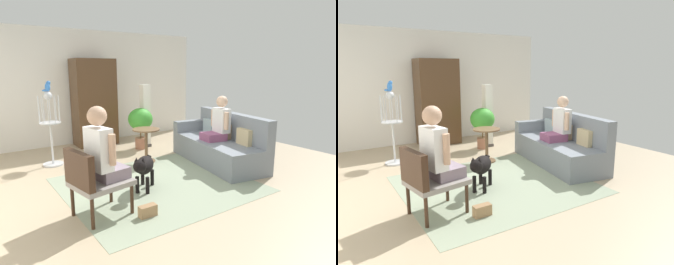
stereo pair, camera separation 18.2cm
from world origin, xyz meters
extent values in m
plane|color=tan|center=(0.00, 0.00, 0.00)|extent=(7.57, 7.57, 0.00)
cube|color=silver|center=(0.00, 3.22, 1.31)|extent=(6.12, 0.12, 2.62)
cube|color=gray|center=(-0.10, -0.17, 0.00)|extent=(2.70, 2.47, 0.01)
cube|color=slate|center=(1.43, 0.12, 0.22)|extent=(1.19, 2.18, 0.45)
cube|color=slate|center=(1.76, 0.06, 0.69)|extent=(0.54, 2.06, 0.49)
cube|color=slate|center=(1.60, 1.05, 0.56)|extent=(0.86, 0.33, 0.22)
cube|color=#C6B284|center=(1.54, -0.42, 0.59)|extent=(0.15, 0.33, 0.28)
cube|color=tan|center=(1.64, 0.14, 0.59)|extent=(0.15, 0.30, 0.28)
cube|color=#9EB2B7|center=(1.74, 0.69, 0.59)|extent=(0.16, 0.34, 0.28)
cylinder|color=#382316|center=(-0.94, -0.33, 0.19)|extent=(0.04, 0.04, 0.38)
cylinder|color=#382316|center=(-0.86, -0.78, 0.19)|extent=(0.04, 0.04, 0.38)
cylinder|color=#382316|center=(-1.48, -0.42, 0.19)|extent=(0.04, 0.04, 0.38)
cylinder|color=#382316|center=(-1.40, -0.87, 0.19)|extent=(0.04, 0.04, 0.38)
cube|color=gray|center=(-1.17, -0.60, 0.41)|extent=(0.73, 0.65, 0.06)
cube|color=#382316|center=(-1.45, -0.65, 0.64)|extent=(0.17, 0.56, 0.41)
cube|color=#8A4A71|center=(1.33, 0.14, 0.52)|extent=(0.45, 0.41, 0.14)
cube|color=white|center=(1.50, 0.11, 0.81)|extent=(0.24, 0.37, 0.45)
sphere|color=#DDB293|center=(1.50, 0.11, 1.16)|extent=(0.21, 0.21, 0.21)
cylinder|color=#DDB293|center=(1.42, -0.09, 0.83)|extent=(0.08, 0.08, 0.31)
cylinder|color=#DDB293|center=(1.50, 0.33, 0.83)|extent=(0.08, 0.08, 0.31)
cube|color=gray|center=(-1.04, -0.58, 0.51)|extent=(0.42, 0.42, 0.14)
cube|color=white|center=(-1.19, -0.60, 0.83)|extent=(0.24, 0.39, 0.51)
sphere|color=tan|center=(-1.19, -0.60, 1.22)|extent=(0.23, 0.23, 0.23)
cylinder|color=tan|center=(-1.19, -0.37, 0.86)|extent=(0.08, 0.08, 0.35)
cylinder|color=tan|center=(-1.11, -0.81, 0.86)|extent=(0.08, 0.08, 0.35)
cylinder|color=brown|center=(0.36, 0.93, 0.63)|extent=(0.51, 0.51, 0.02)
cylinder|color=brown|center=(0.36, 0.93, 0.31)|extent=(0.06, 0.06, 0.62)
cylinder|color=brown|center=(0.36, 0.93, 0.01)|extent=(0.34, 0.34, 0.03)
ellipsoid|color=black|center=(-0.34, -0.20, 0.37)|extent=(0.50, 0.51, 0.25)
sphere|color=black|center=(-0.54, -0.42, 0.45)|extent=(0.19, 0.19, 0.19)
cone|color=black|center=(-0.51, -0.45, 0.54)|extent=(0.06, 0.06, 0.06)
cone|color=black|center=(-0.57, -0.38, 0.54)|extent=(0.06, 0.06, 0.06)
cylinder|color=black|center=(-0.13, 0.02, 0.41)|extent=(0.15, 0.16, 0.10)
cylinder|color=black|center=(-0.40, -0.38, 0.12)|extent=(0.06, 0.06, 0.25)
cylinder|color=black|center=(-0.51, -0.27, 0.12)|extent=(0.06, 0.06, 0.25)
cylinder|color=black|center=(-0.17, -0.14, 0.12)|extent=(0.06, 0.06, 0.25)
cylinder|color=black|center=(-0.28, -0.03, 0.12)|extent=(0.06, 0.06, 0.25)
cylinder|color=silver|center=(-1.15, 1.75, 0.01)|extent=(0.36, 0.36, 0.03)
cylinder|color=silver|center=(-1.15, 1.75, 0.39)|extent=(0.04, 0.04, 0.78)
cylinder|color=silver|center=(-1.15, 1.75, 0.79)|extent=(0.37, 0.37, 0.02)
cylinder|color=silver|center=(-0.97, 1.75, 1.04)|extent=(0.01, 0.01, 0.47)
cylinder|color=silver|center=(-1.01, 1.86, 1.04)|extent=(0.01, 0.01, 0.47)
cylinder|color=silver|center=(-1.10, 1.92, 1.04)|extent=(0.01, 0.01, 0.47)
cylinder|color=silver|center=(-1.21, 1.92, 1.04)|extent=(0.01, 0.01, 0.47)
cylinder|color=silver|center=(-1.29, 1.86, 1.04)|extent=(0.01, 0.01, 0.47)
cylinder|color=silver|center=(-1.33, 1.75, 1.04)|extent=(0.01, 0.01, 0.47)
cylinder|color=silver|center=(-1.29, 1.65, 1.04)|extent=(0.01, 0.01, 0.47)
cylinder|color=silver|center=(-1.21, 1.58, 1.04)|extent=(0.01, 0.01, 0.47)
cylinder|color=silver|center=(-1.10, 1.58, 1.04)|extent=(0.01, 0.01, 0.47)
cylinder|color=silver|center=(-1.01, 1.65, 1.04)|extent=(0.01, 0.01, 0.47)
sphere|color=silver|center=(-1.15, 1.75, 1.28)|extent=(0.15, 0.15, 0.15)
ellipsoid|color=blue|center=(-1.14, 1.75, 1.43)|extent=(0.09, 0.10, 0.16)
sphere|color=blue|center=(-1.12, 1.75, 1.50)|extent=(0.07, 0.07, 0.07)
cone|color=#D8BF4C|center=(-1.09, 1.75, 1.50)|extent=(0.03, 0.02, 0.02)
ellipsoid|color=blue|center=(-1.18, 1.75, 1.37)|extent=(0.12, 0.03, 0.04)
cylinder|color=#996047|center=(0.77, 1.85, 0.12)|extent=(0.25, 0.25, 0.25)
cylinder|color=brown|center=(0.77, 1.85, 0.35)|extent=(0.03, 0.03, 0.20)
ellipsoid|color=green|center=(0.77, 1.85, 0.66)|extent=(0.54, 0.54, 0.48)
cube|color=#4C4742|center=(0.96, 1.96, 0.03)|extent=(0.20, 0.20, 0.06)
cube|color=white|center=(0.96, 1.96, 0.73)|extent=(0.18, 0.18, 1.34)
cube|color=#4C331E|center=(0.11, 2.81, 0.98)|extent=(0.92, 0.56, 1.97)
cube|color=#99724C|center=(-0.75, -0.96, 0.07)|extent=(0.22, 0.10, 0.14)
camera|label=1|loc=(-2.47, -3.85, 1.75)|focal=32.30mm
camera|label=2|loc=(-2.32, -3.95, 1.75)|focal=32.30mm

